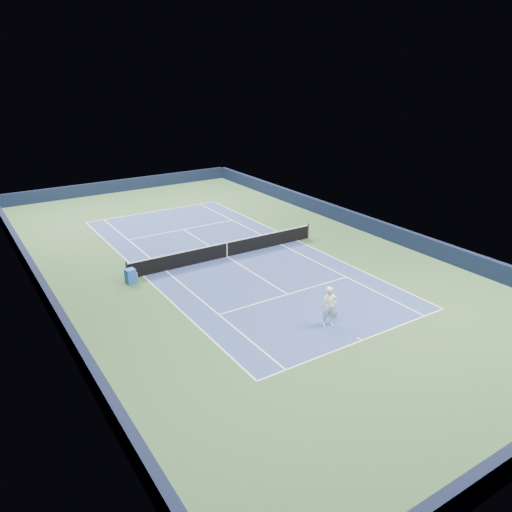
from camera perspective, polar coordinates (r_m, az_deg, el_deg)
ground at (r=31.17m, az=-3.32°, el=-0.09°), size 40.00×40.00×0.00m
wall_far at (r=48.52m, az=-15.15°, el=7.78°), size 22.00×0.35×1.10m
wall_right at (r=37.19m, az=11.33°, el=4.03°), size 0.35×40.00×1.10m
wall_left at (r=27.73m, az=-23.19°, el=-3.49°), size 0.35×40.00×1.10m
court_surface at (r=31.16m, az=-3.32°, el=-0.08°), size 10.97×23.77×0.01m
baseline_far at (r=41.39m, az=-11.55°, el=5.02°), size 10.97×0.08×0.00m
baseline_near at (r=22.61m, az=12.01°, el=-9.42°), size 10.97×0.08×0.00m
sideline_doubles_right at (r=34.01m, az=4.73°, el=1.77°), size 0.08×23.77×0.00m
sideline_doubles_left at (r=29.08m, az=-12.75°, el=-2.23°), size 0.08×23.77×0.00m
sideline_singles_right at (r=33.24m, az=2.85°, el=1.34°), size 0.08×23.77×0.00m
sideline_singles_left at (r=29.52m, az=-10.28°, el=-1.67°), size 0.08×23.77×0.00m
service_line_far at (r=36.55m, az=-8.32°, el=3.03°), size 8.23×0.08×0.00m
service_line_near at (r=26.24m, az=3.65°, el=-4.40°), size 8.23×0.08×0.00m
center_service_line at (r=31.16m, az=-3.32°, el=-0.07°), size 0.08×12.80×0.00m
center_mark_far at (r=41.26m, az=-11.47°, el=4.97°), size 0.08×0.30×0.00m
center_mark_near at (r=22.70m, az=11.74°, el=-9.26°), size 0.08×0.30×0.00m
tennis_net at (r=30.98m, az=-3.34°, el=0.78°), size 12.90×0.10×1.07m
sponsor_cube at (r=28.18m, az=-14.14°, el=-2.25°), size 0.61×0.53×0.83m
tennis_player at (r=23.08m, az=8.40°, el=-5.76°), size 0.90×1.37×1.94m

